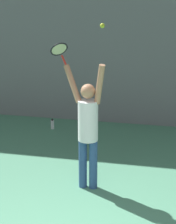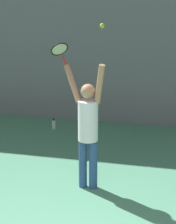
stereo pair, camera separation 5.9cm
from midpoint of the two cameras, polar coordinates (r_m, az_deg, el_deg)
back_wall at (r=9.16m, az=7.13°, el=13.41°), size 18.00×0.10×5.00m
tennis_player at (r=6.21m, az=0.25°, el=-1.95°), size 0.74×0.42×2.01m
tennis_racket at (r=6.45m, az=-3.72°, el=8.67°), size 0.36×0.38×0.35m
tennis_ball at (r=5.71m, az=2.31°, el=12.04°), size 0.07×0.07×0.07m
water_bottle at (r=9.21m, az=-4.66°, el=-1.73°), size 0.08×0.08×0.24m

